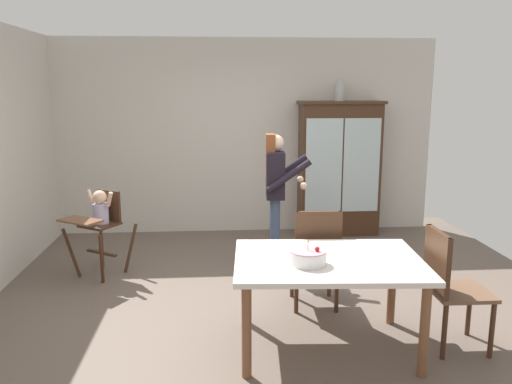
{
  "coord_description": "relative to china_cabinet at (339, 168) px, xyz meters",
  "views": [
    {
      "loc": [
        -0.37,
        -4.58,
        2.03
      ],
      "look_at": [
        0.02,
        0.7,
        0.95
      ],
      "focal_mm": 35.99,
      "sensor_mm": 36.0,
      "label": 1
    }
  ],
  "objects": [
    {
      "name": "dining_table",
      "position": [
        -0.84,
        -3.24,
        -0.28
      ],
      "size": [
        1.5,
        1.11,
        0.74
      ],
      "color": "silver",
      "rests_on": "ground_plane"
    },
    {
      "name": "dining_chair_right_end",
      "position": [
        0.1,
        -3.3,
        -0.38
      ],
      "size": [
        0.45,
        0.45,
        0.96
      ],
      "rotation": [
        0.0,
        0.0,
        1.56
      ],
      "color": "#422819",
      "rests_on": "ground_plane"
    },
    {
      "name": "china_cabinet",
      "position": [
        0.0,
        0.0,
        0.0
      ],
      "size": [
        1.15,
        0.48,
        1.85
      ],
      "color": "#422819",
      "rests_on": "ground_plane"
    },
    {
      "name": "ceramic_vase",
      "position": [
        -0.03,
        0.0,
        1.04
      ],
      "size": [
        0.13,
        0.13,
        0.27
      ],
      "color": "#B2B7B2",
      "rests_on": "china_cabinet"
    },
    {
      "name": "dining_chair_far_side",
      "position": [
        -0.79,
        -2.51,
        -0.38
      ],
      "size": [
        0.46,
        0.46,
        0.96
      ],
      "rotation": [
        0.0,
        0.0,
        3.11
      ],
      "color": "#422819",
      "rests_on": "ground_plane"
    },
    {
      "name": "ground_plane",
      "position": [
        -1.3,
        -2.37,
        -0.93
      ],
      "size": [
        6.24,
        6.24,
        0.0
      ],
      "primitive_type": "plane",
      "color": "#66564C"
    },
    {
      "name": "high_chair_with_toddler",
      "position": [
        -2.96,
        -1.46,
        -0.28
      ],
      "size": [
        0.79,
        0.84,
        0.95
      ],
      "rotation": [
        0.0,
        0.0,
        -0.57
      ],
      "color": "#422819",
      "rests_on": "ground_plane"
    },
    {
      "name": "adult_person",
      "position": [
        -1.03,
        -1.34,
        0.04
      ],
      "size": [
        0.52,
        0.5,
        1.53
      ],
      "rotation": [
        0.0,
        0.0,
        1.51
      ],
      "color": "#3D4C6B",
      "rests_on": "ground_plane"
    },
    {
      "name": "birthday_cake",
      "position": [
        -1.02,
        -3.35,
        -0.14
      ],
      "size": [
        0.28,
        0.28,
        0.19
      ],
      "color": "white",
      "rests_on": "dining_table"
    },
    {
      "name": "wall_back",
      "position": [
        -1.3,
        0.26,
        0.42
      ],
      "size": [
        5.32,
        0.06,
        2.7
      ],
      "primitive_type": "cube",
      "color": "beige",
      "rests_on": "ground_plane"
    }
  ]
}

